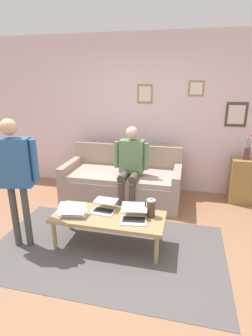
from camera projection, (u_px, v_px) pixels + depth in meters
ground_plane at (113, 255)px, 3.12m from camera, size 7.68×7.68×0.00m
area_rug at (107, 249)px, 3.22m from camera, size 2.79×1.67×0.01m
back_wall at (146, 115)px, 4.71m from camera, size 7.04×0.11×2.70m
couch at (123, 182)px, 4.50m from camera, size 1.92×0.92×0.88m
coffee_table at (108, 219)px, 3.20m from camera, size 1.35×0.56×0.41m
laptop_left at (104, 208)px, 3.30m from camera, size 0.30×0.32×0.11m
laptop_center at (134, 216)px, 3.09m from camera, size 0.35×0.39×0.14m
laptop_right at (73, 211)px, 3.21m from camera, size 0.36×0.31×0.14m
french_press at (151, 208)px, 3.14m from camera, size 0.13×0.11×0.25m
side_shelf at (243, 181)px, 4.37m from camera, size 0.42×0.32×0.74m
flower_vase at (248, 151)px, 4.21m from camera, size 0.10×0.09×0.42m
person_standing at (14, 169)px, 3.00m from camera, size 0.56×0.26×1.57m
person_seated at (131, 163)px, 4.12m from camera, size 0.55×0.51×1.28m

